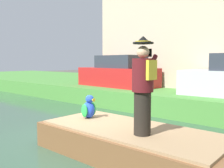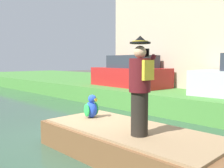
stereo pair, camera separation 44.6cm
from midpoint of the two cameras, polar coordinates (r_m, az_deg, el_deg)
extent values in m
plane|color=#4C4742|center=(6.63, -9.29, -13.32)|extent=(80.00, 80.00, 0.00)
cube|color=#33513D|center=(6.62, -9.30, -12.91)|extent=(7.06, 48.00, 0.10)
cube|color=#478438|center=(13.46, 19.57, -2.18)|extent=(9.84, 48.00, 0.86)
cube|color=brown|center=(5.43, 1.90, -13.28)|extent=(1.81, 4.20, 0.56)
cube|color=#997A56|center=(5.34, 1.91, -10.18)|extent=(1.66, 3.87, 0.05)
cylinder|color=black|center=(4.78, 4.22, -6.64)|extent=(0.32, 0.32, 0.82)
cylinder|color=#561419|center=(4.69, 4.28, 2.00)|extent=(0.40, 0.40, 0.62)
cube|color=gold|center=(4.57, 6.19, 3.16)|extent=(0.28, 0.06, 0.36)
sphere|color=#DBA884|center=(4.68, 4.31, 7.20)|extent=(0.23, 0.23, 0.23)
cylinder|color=black|center=(4.69, 4.33, 9.21)|extent=(0.38, 0.38, 0.03)
cone|color=black|center=(4.70, 4.33, 10.07)|extent=(0.26, 0.26, 0.12)
cylinder|color=gold|center=(4.69, 4.33, 9.52)|extent=(0.29, 0.29, 0.02)
cylinder|color=#561419|center=(4.84, 6.24, 4.22)|extent=(0.38, 0.09, 0.43)
cube|color=black|center=(4.75, 5.84, 7.04)|extent=(0.03, 0.08, 0.15)
ellipsoid|color=blue|center=(6.24, -7.36, -5.83)|extent=(0.26, 0.32, 0.40)
sphere|color=blue|center=(6.16, -7.14, -3.41)|extent=(0.20, 0.20, 0.20)
cone|color=yellow|center=(6.09, -6.51, -3.61)|extent=(0.09, 0.09, 0.09)
ellipsoid|color=green|center=(6.15, -8.34, -6.00)|extent=(0.08, 0.20, 0.32)
ellipsoid|color=green|center=(6.33, -6.41, -5.65)|extent=(0.08, 0.20, 0.32)
cube|color=red|center=(12.34, 0.20, 1.59)|extent=(1.94, 4.09, 0.90)
cube|color=#2D333D|center=(12.18, 0.91, 5.07)|extent=(1.57, 2.28, 0.60)
camera|label=1|loc=(0.22, -92.37, -0.22)|focal=40.48mm
camera|label=2|loc=(0.22, 87.63, 0.22)|focal=40.48mm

